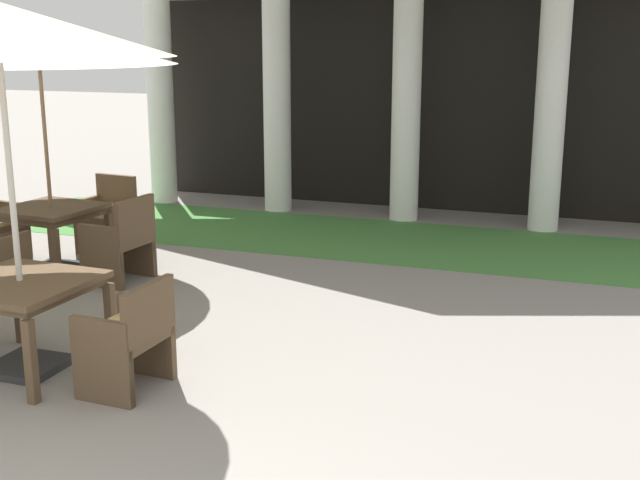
# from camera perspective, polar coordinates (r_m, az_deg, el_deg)

# --- Properties ---
(lawn_strip) EXTENTS (10.70, 2.26, 0.01)m
(lawn_strip) POSITION_cam_1_polar(r_m,az_deg,el_deg) (10.65, 4.08, 0.04)
(lawn_strip) COLOR #47843D
(lawn_strip) RESTS_ON ground
(patio_table_near_foreground) EXTENTS (1.05, 1.05, 0.74)m
(patio_table_near_foreground) POSITION_cam_1_polar(r_m,az_deg,el_deg) (6.79, -19.88, -3.35)
(patio_table_near_foreground) COLOR brown
(patio_table_near_foreground) RESTS_ON ground
(patio_chair_near_foreground_east) EXTENTS (0.52, 0.64, 0.83)m
(patio_chair_near_foreground_east) POSITION_cam_1_polar(r_m,az_deg,el_deg) (6.27, -13.01, -6.60)
(patio_chair_near_foreground_east) COLOR brown
(patio_chair_near_foreground_east) RESTS_ON ground
(patio_table_mid_left) EXTENTS (1.02, 1.02, 0.73)m
(patio_table_mid_left) POSITION_cam_1_polar(r_m,az_deg,el_deg) (9.57, -17.98, 1.63)
(patio_table_mid_left) COLOR brown
(patio_table_mid_left) RESTS_ON ground
(patio_umbrella_mid_left) EXTENTS (2.90, 2.90, 2.68)m
(patio_umbrella_mid_left) POSITION_cam_1_polar(r_m,az_deg,el_deg) (9.37, -18.82, 12.39)
(patio_umbrella_mid_left) COLOR #2D2D2D
(patio_umbrella_mid_left) RESTS_ON ground
(patio_chair_mid_left_north) EXTENTS (0.63, 0.55, 0.91)m
(patio_chair_mid_left_north) POSITION_cam_1_polar(r_m,az_deg,el_deg) (10.29, -14.37, 1.54)
(patio_chair_mid_left_north) COLOR brown
(patio_chair_mid_left_north) RESTS_ON ground
(patio_chair_mid_left_east) EXTENTS (0.60, 0.67, 0.92)m
(patio_chair_mid_left_east) POSITION_cam_1_polar(r_m,az_deg,el_deg) (9.01, -13.53, -0.14)
(patio_chair_mid_left_east) COLOR brown
(patio_chair_mid_left_east) RESTS_ON ground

